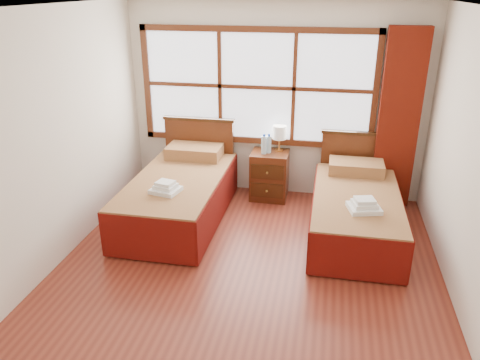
# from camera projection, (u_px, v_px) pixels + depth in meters

# --- Properties ---
(floor) EXTENTS (4.50, 4.50, 0.00)m
(floor) POSITION_uv_depth(u_px,v_px,m) (244.00, 278.00, 4.77)
(floor) COLOR maroon
(floor) RESTS_ON ground
(ceiling) EXTENTS (4.50, 4.50, 0.00)m
(ceiling) POSITION_uv_depth(u_px,v_px,m) (245.00, 7.00, 3.76)
(ceiling) COLOR white
(ceiling) RESTS_ON wall_back
(wall_back) EXTENTS (4.00, 0.00, 4.00)m
(wall_back) POSITION_uv_depth(u_px,v_px,m) (275.00, 102.00, 6.30)
(wall_back) COLOR silver
(wall_back) RESTS_ON floor
(wall_left) EXTENTS (0.00, 4.50, 4.50)m
(wall_left) POSITION_uv_depth(u_px,v_px,m) (46.00, 145.00, 4.62)
(wall_left) COLOR silver
(wall_left) RESTS_ON floor
(wall_right) EXTENTS (0.00, 4.50, 4.50)m
(wall_right) POSITION_uv_depth(u_px,v_px,m) (479.00, 174.00, 3.91)
(wall_right) COLOR silver
(wall_right) RESTS_ON floor
(window) EXTENTS (3.16, 0.06, 1.56)m
(window) POSITION_uv_depth(u_px,v_px,m) (257.00, 87.00, 6.24)
(window) COLOR white
(window) RESTS_ON wall_back
(curtain) EXTENTS (0.50, 0.16, 2.30)m
(curtain) POSITION_uv_depth(u_px,v_px,m) (398.00, 120.00, 5.94)
(curtain) COLOR #64160A
(curtain) RESTS_ON wall_back
(bed_left) EXTENTS (1.08, 2.10, 1.05)m
(bed_left) POSITION_uv_depth(u_px,v_px,m) (180.00, 193.00, 5.92)
(bed_left) COLOR #361D0B
(bed_left) RESTS_ON floor
(bed_right) EXTENTS (1.01, 2.03, 0.98)m
(bed_right) POSITION_uv_depth(u_px,v_px,m) (355.00, 210.00, 5.54)
(bed_right) COLOR #361D0B
(bed_right) RESTS_ON floor
(nightstand) EXTENTS (0.50, 0.49, 0.66)m
(nightstand) POSITION_uv_depth(u_px,v_px,m) (269.00, 175.00, 6.45)
(nightstand) COLOR #532512
(nightstand) RESTS_ON floor
(towels_left) EXTENTS (0.36, 0.33, 0.13)m
(towels_left) POSITION_uv_depth(u_px,v_px,m) (166.00, 188.00, 5.35)
(towels_left) COLOR white
(towels_left) RESTS_ON bed_left
(towels_right) EXTENTS (0.39, 0.36, 0.14)m
(towels_right) POSITION_uv_depth(u_px,v_px,m) (364.00, 206.00, 5.01)
(towels_right) COLOR white
(towels_right) RESTS_ON bed_right
(lamp) EXTENTS (0.18, 0.18, 0.35)m
(lamp) POSITION_uv_depth(u_px,v_px,m) (280.00, 133.00, 6.29)
(lamp) COLOR gold
(lamp) RESTS_ON nightstand
(bottle_near) EXTENTS (0.07, 0.07, 0.27)m
(bottle_near) POSITION_uv_depth(u_px,v_px,m) (264.00, 145.00, 6.24)
(bottle_near) COLOR silver
(bottle_near) RESTS_ON nightstand
(bottle_far) EXTENTS (0.07, 0.07, 0.26)m
(bottle_far) POSITION_uv_depth(u_px,v_px,m) (269.00, 144.00, 6.28)
(bottle_far) COLOR silver
(bottle_far) RESTS_ON nightstand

